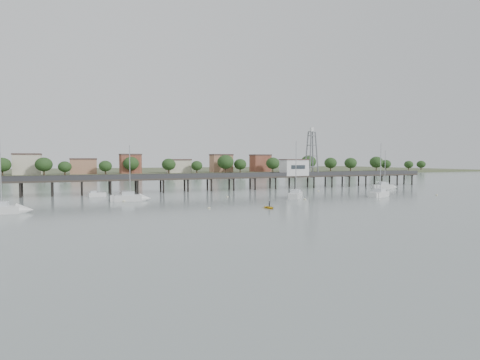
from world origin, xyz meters
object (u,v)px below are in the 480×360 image
Objects in this scene: sailboat_b at (134,198)px; sailboat_e at (387,187)px; sailboat_a at (8,210)px; yellow_dinghy at (269,208)px; pier at (221,178)px; white_tender at (97,195)px; sailboat_c at (296,195)px; lattice_tower at (312,154)px; sailboat_d at (382,194)px.

sailboat_e is at bearing 15.55° from sailboat_b.
sailboat_a is 4.97× the size of yellow_dinghy.
sailboat_b is at bearing -144.02° from pier.
yellow_dinghy is at bearing -97.97° from pier.
sailboat_a reaches higher than white_tender.
pier is 44.68m from yellow_dinghy.
white_tender is at bearing 123.20° from yellow_dinghy.
sailboat_c is (9.54, -27.52, -3.16)m from pier.
pier reaches higher than yellow_dinghy.
pier is 52.29m from sailboat_e.
lattice_tower is (31.50, 0.00, 7.31)m from pier.
white_tender is at bearing -174.52° from lattice_tower.
yellow_dinghy is at bearing 171.09° from sailboat_d.
yellow_dinghy is (-6.18, -44.09, -3.79)m from pier.
white_tender is (-44.52, 21.14, -0.14)m from sailboat_c.
sailboat_e is (50.33, -13.82, -3.15)m from pier.
yellow_dinghy is at bearing -130.51° from lattice_tower.
lattice_tower is 59.05m from yellow_dinghy.
sailboat_c reaches higher than white_tender.
lattice_tower reaches higher than sailboat_d.
sailboat_e is at bearing -15.36° from pier.
sailboat_d is 1.08× the size of sailboat_b.
sailboat_a is 60.50m from sailboat_c.
pier is at bearing 176.69° from sailboat_e.
sailboat_a is 0.97× the size of sailboat_c.
sailboat_b is 32.25m from yellow_dinghy.
sailboat_c is 5.11× the size of yellow_dinghy.
sailboat_e is at bearing 24.00° from yellow_dinghy.
sailboat_d reaches higher than sailboat_a.
pier is at bearing 57.63° from sailboat_c.
white_tender is at bearing 132.42° from sailboat_d.
sailboat_d is at bearing -123.33° from sailboat_e.
sailboat_c is at bearing 139.43° from sailboat_d.
yellow_dinghy is at bearing -139.78° from sailboat_e.
sailboat_c is at bearing 42.34° from yellow_dinghy.
white_tender is (-85.32, 7.44, -0.15)m from sailboat_e.
sailboat_a reaches higher than sailboat_b.
sailboat_e is (19.72, 19.46, 0.01)m from sailboat_d.
sailboat_d is at bearing -1.73° from sailboat_b.
sailboat_d reaches higher than sailboat_e.
sailboat_a is at bearing -157.13° from sailboat_e.
sailboat_a is 3.27× the size of white_tender.
pier is 60.65m from sailboat_a.
pier is 32.34m from lattice_tower.
sailboat_c reaches higher than sailboat_a.
sailboat_e is 64.11m from yellow_dinghy.
sailboat_e is at bearing -36.27° from lattice_tower.
white_tender is at bearing -169.67° from pier.
sailboat_b is 3.05× the size of white_tender.
pier is at bearing -180.00° from lattice_tower.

